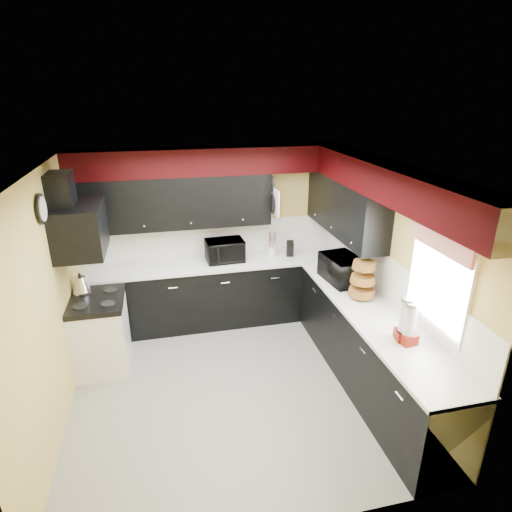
% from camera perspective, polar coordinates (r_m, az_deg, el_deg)
% --- Properties ---
extents(ground, '(3.60, 3.60, 0.00)m').
position_cam_1_polar(ground, '(5.19, -2.84, -16.79)').
color(ground, gray).
rests_on(ground, ground).
extents(wall_back, '(3.60, 0.06, 2.50)m').
position_cam_1_polar(wall_back, '(6.18, -6.04, 2.86)').
color(wall_back, '#E0C666').
rests_on(wall_back, ground).
extents(wall_right, '(0.06, 3.60, 2.50)m').
position_cam_1_polar(wall_right, '(5.11, 17.18, -2.12)').
color(wall_right, '#E0C666').
rests_on(wall_right, ground).
extents(wall_left, '(0.06, 3.60, 2.50)m').
position_cam_1_polar(wall_left, '(4.61, -25.86, -6.03)').
color(wall_left, '#E0C666').
rests_on(wall_left, ground).
extents(ceiling, '(3.60, 3.60, 0.06)m').
position_cam_1_polar(ceiling, '(4.13, -3.49, 11.53)').
color(ceiling, white).
rests_on(ceiling, wall_back).
extents(cab_back, '(3.60, 0.60, 0.90)m').
position_cam_1_polar(cab_back, '(6.21, -5.40, -5.02)').
color(cab_back, black).
rests_on(cab_back, ground).
extents(cab_right, '(0.60, 3.00, 0.90)m').
position_cam_1_polar(cab_right, '(5.12, 14.85, -12.01)').
color(cab_right, black).
rests_on(cab_right, ground).
extents(counter_back, '(3.62, 0.64, 0.04)m').
position_cam_1_polar(counter_back, '(6.01, -5.55, -1.01)').
color(counter_back, white).
rests_on(counter_back, cab_back).
extents(counter_right, '(0.64, 3.02, 0.04)m').
position_cam_1_polar(counter_right, '(4.88, 15.37, -7.39)').
color(counter_right, white).
rests_on(counter_right, cab_right).
extents(splash_back, '(3.60, 0.02, 0.50)m').
position_cam_1_polar(splash_back, '(6.19, -6.00, 2.31)').
color(splash_back, white).
rests_on(splash_back, counter_back).
extents(splash_right, '(0.02, 3.60, 0.50)m').
position_cam_1_polar(splash_right, '(5.13, 17.01, -2.74)').
color(splash_right, white).
rests_on(splash_right, counter_right).
extents(upper_back, '(2.60, 0.35, 0.70)m').
position_cam_1_polar(upper_back, '(5.82, -10.95, 7.07)').
color(upper_back, black).
rests_on(upper_back, wall_back).
extents(upper_right, '(0.35, 1.80, 0.70)m').
position_cam_1_polar(upper_right, '(5.61, 11.77, 6.46)').
color(upper_right, black).
rests_on(upper_right, wall_right).
extents(soffit_back, '(3.60, 0.36, 0.35)m').
position_cam_1_polar(soffit_back, '(5.75, -6.23, 12.50)').
color(soffit_back, black).
rests_on(soffit_back, wall_back).
extents(soffit_right, '(0.36, 3.24, 0.35)m').
position_cam_1_polar(soffit_right, '(4.56, 17.78, 9.25)').
color(soffit_right, black).
rests_on(soffit_right, wall_right).
extents(stove, '(0.60, 0.75, 0.86)m').
position_cam_1_polar(stove, '(5.58, -19.94, -9.83)').
color(stove, white).
rests_on(stove, ground).
extents(cooktop, '(0.62, 0.77, 0.06)m').
position_cam_1_polar(cooktop, '(5.37, -20.56, -5.62)').
color(cooktop, black).
rests_on(cooktop, stove).
extents(hood, '(0.50, 0.78, 0.55)m').
position_cam_1_polar(hood, '(5.06, -22.42, 3.38)').
color(hood, black).
rests_on(hood, wall_left).
extents(hood_duct, '(0.24, 0.40, 0.40)m').
position_cam_1_polar(hood_duct, '(4.98, -24.58, 7.83)').
color(hood_duct, black).
rests_on(hood_duct, wall_left).
extents(window, '(0.03, 0.86, 0.96)m').
position_cam_1_polar(window, '(4.30, 23.23, -3.11)').
color(window, white).
rests_on(window, wall_right).
extents(valance, '(0.04, 0.88, 0.20)m').
position_cam_1_polar(valance, '(4.13, 23.41, 1.86)').
color(valance, red).
rests_on(valance, wall_right).
extents(pan_top, '(0.03, 0.22, 0.40)m').
position_cam_1_polar(pan_top, '(5.89, 2.04, 9.62)').
color(pan_top, black).
rests_on(pan_top, upper_back).
extents(pan_mid, '(0.03, 0.28, 0.46)m').
position_cam_1_polar(pan_mid, '(5.82, 2.33, 6.95)').
color(pan_mid, black).
rests_on(pan_mid, upper_back).
extents(pan_low, '(0.03, 0.24, 0.42)m').
position_cam_1_polar(pan_low, '(6.08, 1.69, 7.28)').
color(pan_low, black).
rests_on(pan_low, upper_back).
extents(cut_board, '(0.03, 0.26, 0.35)m').
position_cam_1_polar(cut_board, '(5.70, 2.75, 7.14)').
color(cut_board, white).
rests_on(cut_board, upper_back).
extents(baskets, '(0.27, 0.27, 0.50)m').
position_cam_1_polar(baskets, '(5.05, 14.05, -2.94)').
color(baskets, brown).
rests_on(baskets, upper_right).
extents(clock, '(0.03, 0.30, 0.30)m').
position_cam_1_polar(clock, '(4.53, -26.70, 5.63)').
color(clock, black).
rests_on(clock, wall_left).
extents(deco_plate, '(0.03, 0.24, 0.24)m').
position_cam_1_polar(deco_plate, '(4.51, 20.40, 7.82)').
color(deco_plate, white).
rests_on(deco_plate, wall_right).
extents(toaster_oven, '(0.54, 0.46, 0.30)m').
position_cam_1_polar(toaster_oven, '(6.00, -4.16, 0.73)').
color(toaster_oven, black).
rests_on(toaster_oven, counter_back).
extents(microwave, '(0.46, 0.63, 0.32)m').
position_cam_1_polar(microwave, '(5.46, 11.45, -1.70)').
color(microwave, black).
rests_on(microwave, counter_right).
extents(utensil_crock, '(0.15, 0.15, 0.14)m').
position_cam_1_polar(utensil_crock, '(6.18, 2.17, 0.63)').
color(utensil_crock, silver).
rests_on(utensil_crock, counter_back).
extents(knife_block, '(0.13, 0.16, 0.22)m').
position_cam_1_polar(knife_block, '(6.18, 4.56, 0.96)').
color(knife_block, black).
rests_on(knife_block, counter_back).
extents(kettle, '(0.27, 0.27, 0.20)m').
position_cam_1_polar(kettle, '(5.55, -22.31, -3.52)').
color(kettle, silver).
rests_on(kettle, cooktop).
extents(dispenser_a, '(0.17, 0.17, 0.41)m').
position_cam_1_polar(dispenser_a, '(4.32, 19.78, -8.52)').
color(dispenser_a, '#6F010B').
rests_on(dispenser_a, counter_right).
extents(dispenser_b, '(0.19, 0.19, 0.43)m').
position_cam_1_polar(dispenser_b, '(4.36, 19.36, -8.04)').
color(dispenser_b, '#600A00').
rests_on(dispenser_b, counter_right).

